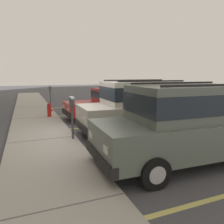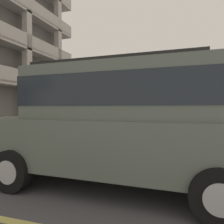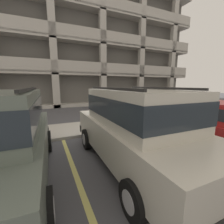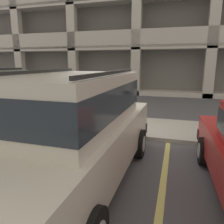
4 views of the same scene
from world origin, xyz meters
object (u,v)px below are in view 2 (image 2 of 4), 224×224
Objects in this scene: silver_suv at (160,115)px; fire_hydrant at (108,124)px; dark_hatchback at (167,119)px; parking_meter_near at (73,112)px; red_sedan at (120,121)px; parking_meter_far at (123,109)px.

silver_suv is 5.09m from fire_hydrant.
parking_meter_near is at bearing 139.91° from dark_hatchback.
fire_hydrant is at bearing 3.95° from parking_meter_near.
red_sedan is 6.91× the size of fire_hydrant.
silver_suv is at bearing 178.74° from dark_hatchback.
parking_meter_far is 2.13× the size of fire_hydrant.
dark_hatchback reaches higher than parking_meter_near.
parking_meter_near is (-0.26, 2.74, 0.09)m from silver_suv.
red_sedan is 3.42× the size of parking_meter_near.
red_sedan is 7.57m from fire_hydrant.
red_sedan is at bearing -164.95° from parking_meter_far.
fire_hydrant is (4.30, 0.30, -0.71)m from parking_meter_near.
dark_hatchback is 3.85m from parking_meter_far.
fire_hydrant is at bearing 72.03° from dark_hatchback.
silver_suv is at bearing -143.11° from fire_hydrant.
parking_meter_near is at bearing -176.05° from fire_hydrant.
red_sedan is 1.07× the size of dark_hatchback.
parking_meter_far reaches higher than dark_hatchback.
parking_meter_far is at bearing 43.37° from dark_hatchback.
parking_meter_far is at bearing 0.15° from parking_meter_near.
dark_hatchback is at bearing -106.08° from fire_hydrant.
dark_hatchback is (3.18, 0.03, -0.27)m from silver_suv.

